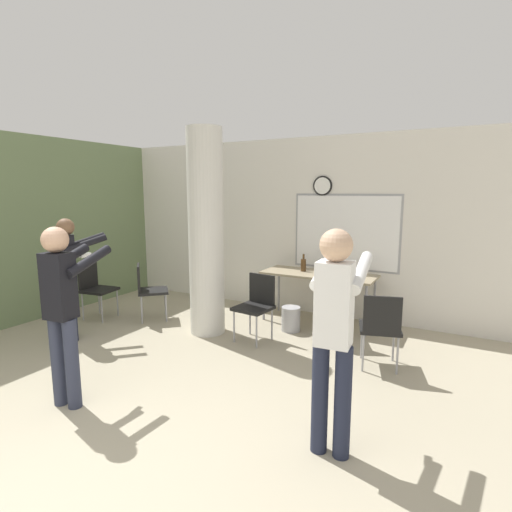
{
  "coord_description": "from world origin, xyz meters",
  "views": [
    {
      "loc": [
        2.39,
        -0.99,
        1.97
      ],
      "look_at": [
        0.27,
        2.89,
        1.25
      ],
      "focal_mm": 28.0,
      "sensor_mm": 36.0,
      "label": 1
    }
  ],
  "objects_px": {
    "chair_table_front": "(256,302)",
    "person_watching_back": "(71,269)",
    "chair_table_right": "(334,303)",
    "chair_near_pillar": "(148,287)",
    "person_playing_side": "(334,325)",
    "folding_table": "(318,277)",
    "person_playing_front": "(63,303)",
    "chair_mid_room": "(381,325)",
    "chair_by_left_wall": "(95,286)",
    "bottle_on_table": "(303,265)"
  },
  "relations": [
    {
      "from": "chair_table_right",
      "to": "bottle_on_table",
      "type": "bearing_deg",
      "value": 137.74
    },
    {
      "from": "chair_table_right",
      "to": "chair_table_front",
      "type": "xyz_separation_m",
      "value": [
        -0.92,
        -0.46,
        0.0
      ]
    },
    {
      "from": "chair_near_pillar",
      "to": "person_playing_front",
      "type": "height_order",
      "value": "person_playing_front"
    },
    {
      "from": "person_playing_side",
      "to": "person_watching_back",
      "type": "xyz_separation_m",
      "value": [
        -3.78,
        0.63,
        -0.06
      ]
    },
    {
      "from": "chair_table_right",
      "to": "chair_mid_room",
      "type": "height_order",
      "value": "same"
    },
    {
      "from": "chair_table_right",
      "to": "chair_by_left_wall",
      "type": "xyz_separation_m",
      "value": [
        -3.56,
        -0.85,
        0.0
      ]
    },
    {
      "from": "folding_table",
      "to": "chair_table_front",
      "type": "relative_size",
      "value": 1.93
    },
    {
      "from": "chair_table_right",
      "to": "person_watching_back",
      "type": "relative_size",
      "value": 0.54
    },
    {
      "from": "folding_table",
      "to": "chair_mid_room",
      "type": "height_order",
      "value": "chair_mid_room"
    },
    {
      "from": "person_playing_front",
      "to": "folding_table",
      "type": "bearing_deg",
      "value": 69.96
    },
    {
      "from": "chair_table_right",
      "to": "chair_near_pillar",
      "type": "relative_size",
      "value": 1.0
    },
    {
      "from": "folding_table",
      "to": "chair_table_front",
      "type": "distance_m",
      "value": 1.18
    },
    {
      "from": "chair_table_front",
      "to": "person_watching_back",
      "type": "distance_m",
      "value": 2.48
    },
    {
      "from": "chair_mid_room",
      "to": "person_watching_back",
      "type": "relative_size",
      "value": 0.54
    },
    {
      "from": "person_watching_back",
      "to": "chair_table_front",
      "type": "bearing_deg",
      "value": 28.0
    },
    {
      "from": "person_playing_side",
      "to": "person_playing_front",
      "type": "distance_m",
      "value": 2.41
    },
    {
      "from": "chair_mid_room",
      "to": "person_playing_side",
      "type": "distance_m",
      "value": 1.72
    },
    {
      "from": "chair_near_pillar",
      "to": "chair_table_front",
      "type": "distance_m",
      "value": 1.86
    },
    {
      "from": "folding_table",
      "to": "chair_table_right",
      "type": "xyz_separation_m",
      "value": [
        0.44,
        -0.59,
        -0.2
      ]
    },
    {
      "from": "chair_near_pillar",
      "to": "chair_table_front",
      "type": "bearing_deg",
      "value": 1.95
    },
    {
      "from": "chair_mid_room",
      "to": "person_watching_back",
      "type": "bearing_deg",
      "value": -165.01
    },
    {
      "from": "chair_table_right",
      "to": "person_playing_side",
      "type": "relative_size",
      "value": 0.51
    },
    {
      "from": "folding_table",
      "to": "chair_near_pillar",
      "type": "relative_size",
      "value": 1.93
    },
    {
      "from": "bottle_on_table",
      "to": "person_watching_back",
      "type": "relative_size",
      "value": 0.16
    },
    {
      "from": "chair_near_pillar",
      "to": "person_watching_back",
      "type": "bearing_deg",
      "value": -105.56
    },
    {
      "from": "folding_table",
      "to": "chair_near_pillar",
      "type": "bearing_deg",
      "value": -154.4
    },
    {
      "from": "chair_table_front",
      "to": "chair_by_left_wall",
      "type": "distance_m",
      "value": 2.67
    },
    {
      "from": "chair_mid_room",
      "to": "folding_table",
      "type": "bearing_deg",
      "value": 134.24
    },
    {
      "from": "folding_table",
      "to": "chair_near_pillar",
      "type": "height_order",
      "value": "chair_near_pillar"
    },
    {
      "from": "folding_table",
      "to": "chair_by_left_wall",
      "type": "bearing_deg",
      "value": -155.24
    },
    {
      "from": "chair_table_right",
      "to": "chair_by_left_wall",
      "type": "bearing_deg",
      "value": -166.64
    },
    {
      "from": "chair_table_front",
      "to": "person_playing_side",
      "type": "height_order",
      "value": "person_playing_side"
    },
    {
      "from": "chair_by_left_wall",
      "to": "chair_mid_room",
      "type": "xyz_separation_m",
      "value": [
        4.28,
        0.25,
        0.0
      ]
    },
    {
      "from": "chair_by_left_wall",
      "to": "bottle_on_table",
      "type": "bearing_deg",
      "value": 27.34
    },
    {
      "from": "chair_table_front",
      "to": "person_watching_back",
      "type": "relative_size",
      "value": 0.54
    },
    {
      "from": "folding_table",
      "to": "person_playing_front",
      "type": "relative_size",
      "value": 1.0
    },
    {
      "from": "person_watching_back",
      "to": "chair_table_right",
      "type": "bearing_deg",
      "value": 27.6
    },
    {
      "from": "chair_mid_room",
      "to": "chair_table_right",
      "type": "bearing_deg",
      "value": 140.41
    },
    {
      "from": "chair_near_pillar",
      "to": "person_playing_side",
      "type": "distance_m",
      "value": 3.91
    },
    {
      "from": "chair_near_pillar",
      "to": "person_playing_front",
      "type": "xyz_separation_m",
      "value": [
        1.12,
        -2.22,
        0.47
      ]
    },
    {
      "from": "folding_table",
      "to": "chair_table_front",
      "type": "xyz_separation_m",
      "value": [
        -0.48,
        -1.06,
        -0.2
      ]
    },
    {
      "from": "chair_table_right",
      "to": "person_playing_side",
      "type": "distance_m",
      "value": 2.4
    },
    {
      "from": "folding_table",
      "to": "bottle_on_table",
      "type": "relative_size",
      "value": 6.32
    },
    {
      "from": "bottle_on_table",
      "to": "person_watching_back",
      "type": "distance_m",
      "value": 3.27
    },
    {
      "from": "folding_table",
      "to": "chair_mid_room",
      "type": "bearing_deg",
      "value": -45.76
    },
    {
      "from": "chair_table_front",
      "to": "person_playing_front",
      "type": "height_order",
      "value": "person_playing_front"
    },
    {
      "from": "chair_table_front",
      "to": "chair_mid_room",
      "type": "bearing_deg",
      "value": -4.58
    },
    {
      "from": "folding_table",
      "to": "chair_table_right",
      "type": "relative_size",
      "value": 1.93
    },
    {
      "from": "chair_near_pillar",
      "to": "person_watching_back",
      "type": "relative_size",
      "value": 0.54
    },
    {
      "from": "chair_table_front",
      "to": "bottle_on_table",
      "type": "bearing_deg",
      "value": 78.59
    }
  ]
}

